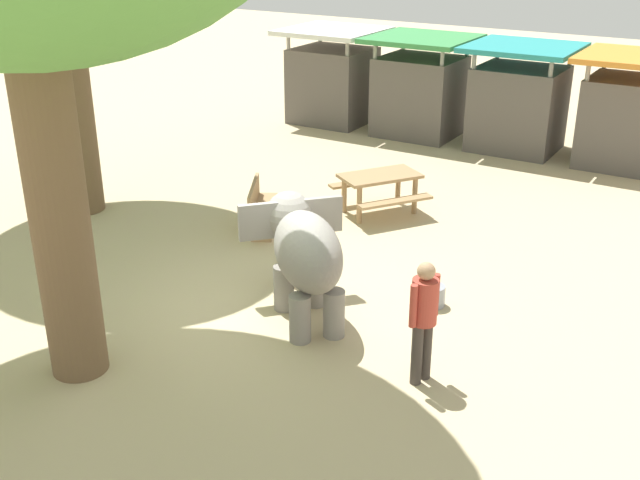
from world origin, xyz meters
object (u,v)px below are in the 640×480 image
object	(u,v)px
market_stall_white	(333,80)
feed_bucket	(433,296)
picnic_table_far	(380,184)
market_stall_teal	(518,103)
elephant	(303,249)
person_handler	(424,313)
market_stall_orange	(631,117)
market_stall_green	(420,91)
wooden_bench	(260,206)

from	to	relation	value
market_stall_white	feed_bucket	world-z (taller)	market_stall_white
picnic_table_far	market_stall_teal	bearing A→B (deg)	-154.43
elephant	feed_bucket	bearing A→B (deg)	-98.01
person_handler	market_stall_orange	bearing A→B (deg)	-77.03
market_stall_green	wooden_bench	bearing A→B (deg)	-87.69
wooden_bench	market_stall_teal	distance (m)	7.91
wooden_bench	market_stall_green	size ratio (longest dim) A/B	0.56
picnic_table_far	wooden_bench	bearing A→B (deg)	-2.80
person_handler	picnic_table_far	world-z (taller)	person_handler
picnic_table_far	feed_bucket	size ratio (longest dim) A/B	5.76
market_stall_white	market_stall_orange	bearing A→B (deg)	0.00
feed_bucket	picnic_table_far	bearing A→B (deg)	129.23
market_stall_white	feed_bucket	distance (m)	10.99
wooden_bench	market_stall_teal	world-z (taller)	market_stall_teal
feed_bucket	elephant	bearing A→B (deg)	-140.75
elephant	wooden_bench	distance (m)	3.35
picnic_table_far	elephant	bearing A→B (deg)	46.75
wooden_bench	market_stall_white	xyz separation A→B (m)	(-2.90, 7.54, 0.67)
wooden_bench	market_stall_orange	bearing A→B (deg)	117.38
wooden_bench	market_stall_white	bearing A→B (deg)	171.44
elephant	picnic_table_far	world-z (taller)	elephant
person_handler	feed_bucket	xyz separation A→B (m)	(-0.67, 1.91, -0.79)
market_stall_orange	picnic_table_far	bearing A→B (deg)	-121.55
picnic_table_far	market_stall_white	size ratio (longest dim) A/B	0.82
person_handler	picnic_table_far	bearing A→B (deg)	-42.78
wooden_bench	market_stall_white	size ratio (longest dim) A/B	0.56
market_stall_green	market_stall_orange	distance (m)	5.20
elephant	market_stall_teal	xyz separation A→B (m)	(-0.09, 9.82, 0.11)
feed_bucket	market_stall_orange	bearing A→B (deg)	83.28
market_stall_orange	wooden_bench	bearing A→B (deg)	-123.00
market_stall_green	market_stall_teal	bearing A→B (deg)	0.00
elephant	market_stall_white	size ratio (longest dim) A/B	0.87
market_stall_orange	person_handler	bearing A→B (deg)	-91.89
elephant	picnic_table_far	bearing A→B (deg)	-34.65
market_stall_white	elephant	bearing A→B (deg)	-61.67
person_handler	market_stall_white	distance (m)	12.88
elephant	market_stall_green	distance (m)	10.18
feed_bucket	market_stall_green	bearing A→B (deg)	115.97
market_stall_teal	market_stall_orange	bearing A→B (deg)	0.00
market_stall_teal	market_stall_orange	size ratio (longest dim) A/B	1.00
person_handler	market_stall_white	world-z (taller)	market_stall_white
elephant	person_handler	world-z (taller)	person_handler
elephant	feed_bucket	xyz separation A→B (m)	(1.49, 1.22, -0.87)
picnic_table_far	feed_bucket	xyz separation A→B (m)	(2.43, -2.98, -0.43)
market_stall_orange	feed_bucket	bearing A→B (deg)	-96.72
wooden_bench	feed_bucket	size ratio (longest dim) A/B	3.93
person_handler	market_stall_teal	world-z (taller)	market_stall_teal
person_handler	feed_bucket	size ratio (longest dim) A/B	4.50
elephant	market_stall_orange	size ratio (longest dim) A/B	0.87
market_stall_green	market_stall_white	bearing A→B (deg)	180.00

